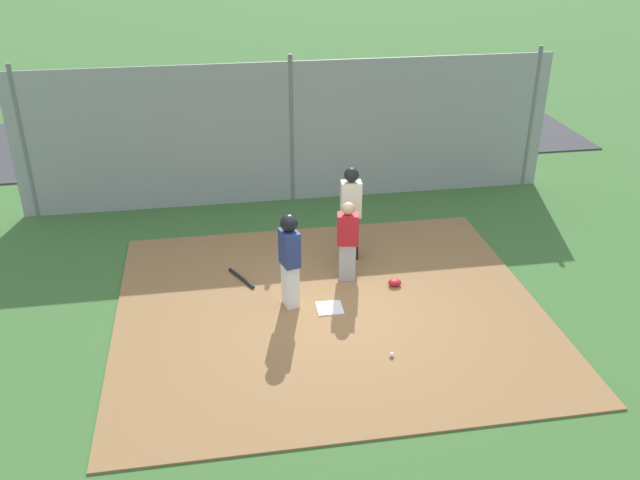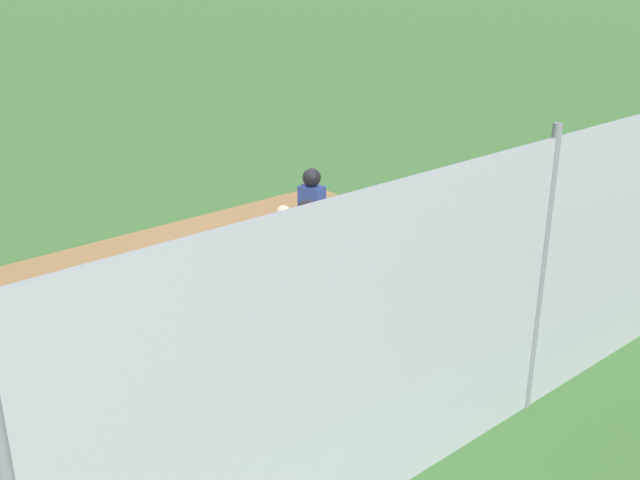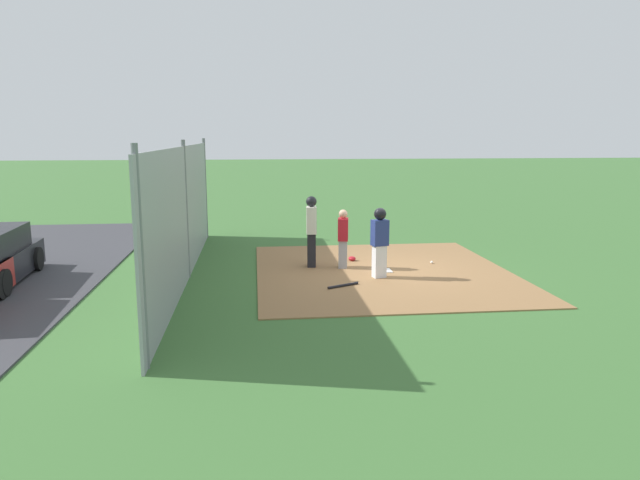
{
  "view_description": "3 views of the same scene",
  "coord_description": "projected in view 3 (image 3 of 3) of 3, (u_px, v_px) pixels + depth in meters",
  "views": [
    {
      "loc": [
        1.8,
        9.77,
        6.34
      ],
      "look_at": [
        0.05,
        -0.73,
        0.99
      ],
      "focal_mm": 38.38,
      "sensor_mm": 36.0,
      "label": 1
    },
    {
      "loc": [
        -6.69,
        -9.02,
        5.02
      ],
      "look_at": [
        0.28,
        -0.86,
        0.81
      ],
      "focal_mm": 42.32,
      "sensor_mm": 36.0,
      "label": 2
    },
    {
      "loc": [
        14.16,
        -3.21,
        3.46
      ],
      "look_at": [
        -0.41,
        -1.57,
        0.79
      ],
      "focal_mm": 32.5,
      "sensor_mm": 36.0,
      "label": 3
    }
  ],
  "objects": [
    {
      "name": "dirt_infield",
      "position": [
        383.0,
        271.0,
        14.81
      ],
      "size": [
        7.2,
        6.4,
        0.03
      ],
      "primitive_type": "cube",
      "color": "olive",
      "rests_on": "ground_plane"
    },
    {
      "name": "catcher_mask",
      "position": [
        352.0,
        259.0,
        16.01
      ],
      "size": [
        0.24,
        0.2,
        0.12
      ],
      "primitive_type": "ellipsoid",
      "color": "#B21923",
      "rests_on": "dirt_infield"
    },
    {
      "name": "catcher",
      "position": [
        343.0,
        238.0,
        15.05
      ],
      "size": [
        0.42,
        0.32,
        1.53
      ],
      "rotation": [
        0.0,
        0.0,
        1.39
      ],
      "color": "#9E9EA3",
      "rests_on": "dirt_infield"
    },
    {
      "name": "baseball_bat",
      "position": [
        343.0,
        285.0,
        13.27
      ],
      "size": [
        0.44,
        0.77,
        0.06
      ],
      "primitive_type": "cylinder",
      "rotation": [
        0.0,
        1.57,
        2.05
      ],
      "color": "black",
      "rests_on": "dirt_infield"
    },
    {
      "name": "baseball",
      "position": [
        432.0,
        262.0,
        15.65
      ],
      "size": [
        0.07,
        0.07,
        0.07
      ],
      "primitive_type": "sphere",
      "color": "white",
      "rests_on": "dirt_infield"
    },
    {
      "name": "backstop_fence",
      "position": [
        186.0,
        213.0,
        13.99
      ],
      "size": [
        12.0,
        0.1,
        3.35
      ],
      "color": "#93999E",
      "rests_on": "ground_plane"
    },
    {
      "name": "ground_plane",
      "position": [
        383.0,
        272.0,
        14.82
      ],
      "size": [
        140.0,
        140.0,
        0.0
      ],
      "primitive_type": "plane",
      "color": "#3D6B33"
    },
    {
      "name": "umpire",
      "position": [
        311.0,
        229.0,
        15.14
      ],
      "size": [
        0.4,
        0.29,
        1.87
      ],
      "rotation": [
        0.0,
        0.0,
        1.5
      ],
      "color": "black",
      "rests_on": "dirt_infield"
    },
    {
      "name": "home_plate",
      "position": [
        383.0,
        271.0,
        14.81
      ],
      "size": [
        0.45,
        0.45,
        0.02
      ],
      "primitive_type": "cube",
      "rotation": [
        0.0,
        0.0,
        -0.02
      ],
      "color": "white",
      "rests_on": "dirt_infield"
    },
    {
      "name": "runner",
      "position": [
        380.0,
        238.0,
        13.98
      ],
      "size": [
        0.35,
        0.43,
        1.71
      ],
      "rotation": [
        0.0,
        0.0,
        3.4
      ],
      "color": "silver",
      "rests_on": "dirt_infield"
    }
  ]
}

